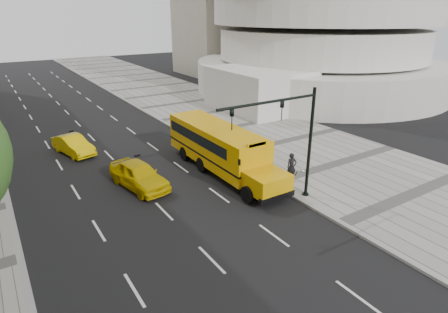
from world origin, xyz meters
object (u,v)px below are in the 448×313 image
taxi_far (73,145)px  pedestrian (292,167)px  traffic_signal (292,134)px  school_bus (218,145)px  taxi_near (139,175)px

taxi_far → pedestrian: bearing=-65.5°
pedestrian → traffic_signal: size_ratio=0.28×
school_bus → taxi_near: 5.60m
traffic_signal → taxi_near: bearing=133.8°
taxi_far → traffic_signal: bearing=-75.3°
school_bus → taxi_near: bearing=176.8°
taxi_near → pedestrian: 9.41m
school_bus → taxi_far: (-7.59, 8.44, -1.07)m
school_bus → taxi_far: size_ratio=2.73×
pedestrian → traffic_signal: traffic_signal is taller
taxi_near → pedestrian: size_ratio=2.67×
taxi_near → pedestrian: bearing=-38.8°
taxi_near → school_bus: bearing=-13.6°
taxi_far → pedestrian: size_ratio=2.38×
school_bus → pedestrian: school_bus is taller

